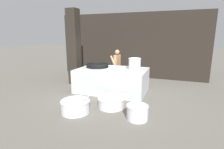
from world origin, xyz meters
name	(u,v)px	position (x,y,z in m)	size (l,w,h in m)	color
ground_plane	(112,91)	(0.00, 0.00, 0.00)	(60.00, 60.00, 0.00)	#666059
back_wall	(130,46)	(0.00, 2.96, 1.78)	(8.34, 0.24, 3.55)	black
support_pillar	(74,47)	(-2.13, 0.54, 1.78)	(0.49, 0.49, 3.55)	black
hearth_platform	(112,80)	(0.00, 0.00, 0.48)	(2.88, 1.84, 0.97)	#B2B7B7
giant_wok_near	(97,65)	(-0.74, 0.15, 1.05)	(1.01, 1.01, 0.16)	black
stock_pot	(135,64)	(0.94, 0.12, 1.22)	(0.52, 0.52, 0.48)	silver
cook	(117,65)	(-0.23, 1.36, 0.90)	(0.42, 0.63, 1.66)	#9E7551
prep_bowl_vegetables	(75,106)	(-0.33, -2.41, 0.22)	(1.18, 0.92, 0.77)	silver
prep_bowl_meat	(111,102)	(0.57, -1.66, 0.19)	(0.91, 0.91, 0.34)	silver
prep_bowl_extra	(137,112)	(1.57, -2.21, 0.23)	(0.64, 0.64, 0.42)	silver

